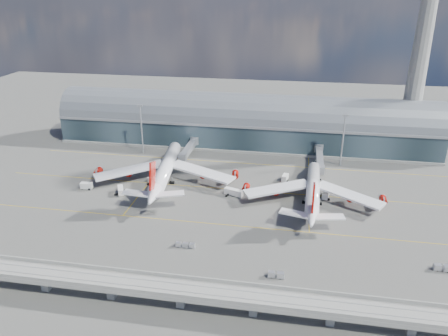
% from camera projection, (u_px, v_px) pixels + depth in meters
% --- Properties ---
extents(ground, '(500.00, 500.00, 0.00)m').
position_uv_depth(ground, '(218.00, 211.00, 169.87)').
color(ground, '#474744').
rests_on(ground, ground).
extents(taxi_lines, '(200.00, 80.12, 0.01)m').
position_uv_depth(taxi_lines, '(227.00, 187.00, 189.90)').
color(taxi_lines, gold).
rests_on(taxi_lines, ground).
extents(terminal, '(200.00, 30.00, 28.00)m').
position_uv_depth(terminal, '(244.00, 124.00, 236.10)').
color(terminal, '#1C292F').
rests_on(terminal, ground).
extents(control_tower, '(19.00, 19.00, 103.00)m').
position_uv_depth(control_tower, '(421.00, 50.00, 211.35)').
color(control_tower, gray).
rests_on(control_tower, ground).
extents(guideway, '(220.00, 8.50, 7.20)m').
position_uv_depth(guideway, '(180.00, 290.00, 117.95)').
color(guideway, gray).
rests_on(guideway, ground).
extents(floodlight_mast_left, '(3.00, 0.70, 25.70)m').
position_uv_depth(floodlight_mast_left, '(141.00, 128.00, 222.31)').
color(floodlight_mast_left, gray).
rests_on(floodlight_mast_left, ground).
extents(floodlight_mast_right, '(3.00, 0.70, 25.70)m').
position_uv_depth(floodlight_mast_right, '(343.00, 139.00, 206.43)').
color(floodlight_mast_right, gray).
rests_on(floodlight_mast_right, ground).
extents(airliner_left, '(64.88, 68.24, 20.79)m').
position_uv_depth(airliner_left, '(165.00, 170.00, 192.22)').
color(airliner_left, white).
rests_on(airliner_left, ground).
extents(airliner_right, '(57.70, 60.29, 19.15)m').
position_uv_depth(airliner_right, '(313.00, 191.00, 174.94)').
color(airliner_right, white).
rests_on(airliner_right, ground).
extents(jet_bridge_left, '(4.40, 28.00, 7.25)m').
position_uv_depth(jet_bridge_left, '(189.00, 148.00, 219.89)').
color(jet_bridge_left, gray).
rests_on(jet_bridge_left, ground).
extents(jet_bridge_right, '(4.40, 32.00, 7.25)m').
position_uv_depth(jet_bridge_right, '(319.00, 157.00, 207.91)').
color(jet_bridge_right, gray).
rests_on(jet_bridge_right, ground).
extents(service_truck_0, '(4.84, 6.91, 2.75)m').
position_uv_depth(service_truck_0, '(121.00, 190.00, 183.33)').
color(service_truck_0, silver).
rests_on(service_truck_0, ground).
extents(service_truck_1, '(5.08, 2.68, 2.89)m').
position_uv_depth(service_truck_1, '(86.00, 186.00, 187.36)').
color(service_truck_1, silver).
rests_on(service_truck_1, ground).
extents(service_truck_2, '(8.34, 4.83, 2.91)m').
position_uv_depth(service_truck_2, '(234.00, 192.00, 181.52)').
color(service_truck_2, silver).
rests_on(service_truck_2, ground).
extents(service_truck_3, '(3.39, 6.44, 2.96)m').
position_uv_depth(service_truck_3, '(326.00, 194.00, 179.60)').
color(service_truck_3, silver).
rests_on(service_truck_3, ground).
extents(service_truck_4, '(3.12, 5.12, 2.77)m').
position_uv_depth(service_truck_4, '(285.00, 178.00, 195.22)').
color(service_truck_4, silver).
rests_on(service_truck_4, ground).
extents(service_truck_5, '(5.87, 4.60, 2.68)m').
position_uv_depth(service_truck_5, '(153.00, 181.00, 192.17)').
color(service_truck_5, silver).
rests_on(service_truck_5, ground).
extents(cargo_train_0, '(5.23, 1.81, 1.76)m').
position_uv_depth(cargo_train_0, '(276.00, 275.00, 131.18)').
color(cargo_train_0, gray).
rests_on(cargo_train_0, ground).
extents(cargo_train_1, '(6.89, 1.54, 1.54)m').
position_uv_depth(cargo_train_1, '(185.00, 245.00, 146.26)').
color(cargo_train_1, gray).
rests_on(cargo_train_1, ground).
extents(cargo_train_2, '(8.30, 2.33, 1.83)m').
position_uv_depth(cargo_train_2, '(447.00, 269.00, 133.99)').
color(cargo_train_2, gray).
rests_on(cargo_train_2, ground).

